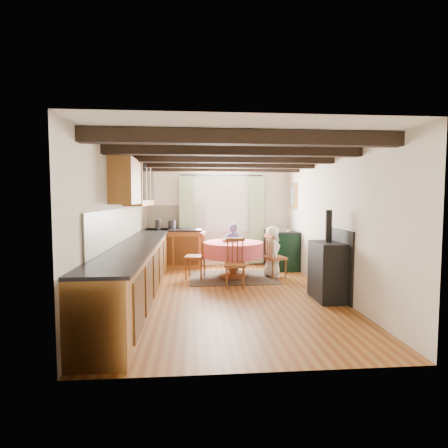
{
  "coord_description": "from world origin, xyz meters",
  "views": [
    {
      "loc": [
        -0.56,
        -5.94,
        1.64
      ],
      "look_at": [
        0.0,
        0.8,
        1.15
      ],
      "focal_mm": 28.45,
      "sensor_mm": 36.0,
      "label": 1
    }
  ],
  "objects": [
    {
      "name": "rug",
      "position": [
        0.22,
        1.25,
        0.01
      ],
      "size": [
        1.77,
        1.38,
        0.01
      ],
      "primitive_type": "cube",
      "color": "#4B4030",
      "rests_on": "floor"
    },
    {
      "name": "beam_b",
      "position": [
        0.0,
        -1.0,
        2.31
      ],
      "size": [
        3.6,
        0.16,
        0.16
      ],
      "primitive_type": "cube",
      "color": "black",
      "rests_on": "ceiling"
    },
    {
      "name": "wall_cabinet_glass",
      "position": [
        -1.63,
        1.2,
        1.95
      ],
      "size": [
        0.34,
        1.8,
        0.9
      ],
      "primitive_type": "cube",
      "color": "olive",
      "rests_on": "wall_left"
    },
    {
      "name": "wall_picture",
      "position": [
        1.77,
        2.3,
        1.7
      ],
      "size": [
        0.04,
        0.5,
        0.6
      ],
      "primitive_type": "cube",
      "color": "gold",
      "rests_on": "wall_right"
    },
    {
      "name": "wall_cabinet_solid",
      "position": [
        -1.63,
        -0.3,
        1.9
      ],
      "size": [
        0.34,
        0.9,
        0.7
      ],
      "primitive_type": "cube",
      "color": "olive",
      "rests_on": "wall_left"
    },
    {
      "name": "bowl_a",
      "position": [
        0.1,
        1.31,
        0.77
      ],
      "size": [
        0.32,
        0.32,
        0.06
      ],
      "primitive_type": "imported",
      "rotation": [
        0.0,
        0.0,
        5.6
      ],
      "color": "silver",
      "rests_on": "dining_table"
    },
    {
      "name": "wall_front",
      "position": [
        0.0,
        -2.75,
        1.2
      ],
      "size": [
        3.6,
        0.0,
        2.4
      ],
      "primitive_type": "cube",
      "color": "silver",
      "rests_on": "ground"
    },
    {
      "name": "aga_range",
      "position": [
        1.47,
        2.17,
        0.45
      ],
      "size": [
        0.63,
        0.98,
        0.9
      ],
      "primitive_type": null,
      "color": "black",
      "rests_on": "floor"
    },
    {
      "name": "cast_iron_stove",
      "position": [
        1.58,
        -0.44,
        0.73
      ],
      "size": [
        0.44,
        0.73,
        1.46
      ],
      "primitive_type": null,
      "color": "black",
      "rests_on": "floor"
    },
    {
      "name": "chair_left",
      "position": [
        -0.55,
        1.29,
        0.48
      ],
      "size": [
        0.51,
        0.5,
        0.96
      ],
      "primitive_type": null,
      "rotation": [
        0.0,
        0.0,
        -1.79
      ],
      "color": "brown",
      "rests_on": "floor"
    },
    {
      "name": "curtain_rod",
      "position": [
        0.1,
        2.65,
        2.2
      ],
      "size": [
        2.0,
        0.03,
        0.03
      ],
      "primitive_type": "cylinder",
      "rotation": [
        0.0,
        1.57,
        0.0
      ],
      "color": "black",
      "rests_on": "wall_back"
    },
    {
      "name": "beam_e",
      "position": [
        0.0,
        2.0,
        2.31
      ],
      "size": [
        3.6,
        0.16,
        0.16
      ],
      "primitive_type": "cube",
      "color": "black",
      "rests_on": "ceiling"
    },
    {
      "name": "base_cabinet_back",
      "position": [
        -1.05,
        2.45,
        0.44
      ],
      "size": [
        1.3,
        0.6,
        0.88
      ],
      "primitive_type": "cube",
      "color": "olive",
      "rests_on": "floor"
    },
    {
      "name": "worktop_back",
      "position": [
        -1.05,
        2.43,
        0.9
      ],
      "size": [
        1.3,
        0.64,
        0.04
      ],
      "primitive_type": "cube",
      "color": "black",
      "rests_on": "base_cabinet_back"
    },
    {
      "name": "curtain_right",
      "position": [
        0.95,
        2.65,
        1.1
      ],
      "size": [
        0.35,
        0.1,
        2.1
      ],
      "primitive_type": "cube",
      "color": "#9DBA86",
      "rests_on": "wall_back"
    },
    {
      "name": "splash_back",
      "position": [
        -1.0,
        2.73,
        1.2
      ],
      "size": [
        1.4,
        0.02,
        0.55
      ],
      "primitive_type": "cube",
      "color": "beige",
      "rests_on": "wall_back"
    },
    {
      "name": "cup",
      "position": [
        0.19,
        1.27,
        0.78
      ],
      "size": [
        0.09,
        0.09,
        0.08
      ],
      "primitive_type": "imported",
      "rotation": [
        0.0,
        0.0,
        3.13
      ],
      "color": "silver",
      "rests_on": "dining_table"
    },
    {
      "name": "beam_d",
      "position": [
        0.0,
        1.0,
        2.31
      ],
      "size": [
        3.6,
        0.16,
        0.16
      ],
      "primitive_type": "cube",
      "color": "black",
      "rests_on": "ceiling"
    },
    {
      "name": "chair_right",
      "position": [
        1.1,
        1.19,
        0.45
      ],
      "size": [
        0.49,
        0.48,
        0.9
      ],
      "primitive_type": null,
      "rotation": [
        0.0,
        0.0,
        1.84
      ],
      "color": "brown",
      "rests_on": "floor"
    },
    {
      "name": "wall_left",
      "position": [
        -1.8,
        0.0,
        1.2
      ],
      "size": [
        0.0,
        5.5,
        2.4
      ],
      "primitive_type": "cube",
      "color": "silver",
      "rests_on": "ground"
    },
    {
      "name": "bowl_b",
      "position": [
        0.23,
        1.31,
        0.78
      ],
      "size": [
        0.24,
        0.24,
        0.07
      ],
      "primitive_type": "imported",
      "rotation": [
        0.0,
        0.0,
        1.72
      ],
      "color": "silver",
      "rests_on": "dining_table"
    },
    {
      "name": "ceiling",
      "position": [
        0.0,
        0.0,
        2.4
      ],
      "size": [
        3.6,
        5.5,
        0.0
      ],
      "primitive_type": "cube",
      "color": "white",
      "rests_on": "ground"
    },
    {
      "name": "dining_table",
      "position": [
        0.22,
        1.25,
        0.37
      ],
      "size": [
        1.23,
        1.23,
        0.74
      ],
      "primitive_type": null,
      "color": "pink",
      "rests_on": "floor"
    },
    {
      "name": "wall_plate",
      "position": [
        1.05,
        2.72,
        1.7
      ],
      "size": [
        0.3,
        0.02,
        0.3
      ],
      "primitive_type": "cylinder",
      "rotation": [
        1.57,
        0.0,
        0.0
      ],
      "color": "silver",
      "rests_on": "wall_back"
    },
    {
      "name": "child_right",
      "position": [
        1.05,
        1.28,
        0.53
      ],
      "size": [
        0.34,
        0.52,
        1.06
      ],
      "primitive_type": "imported",
      "rotation": [
        0.0,
        0.0,
        1.57
      ],
      "color": "silver",
      "rests_on": "floor"
    },
    {
      "name": "window_frame",
      "position": [
        0.1,
        2.73,
        1.6
      ],
      "size": [
        1.34,
        0.03,
        1.54
      ],
      "primitive_type": "cube",
      "color": "white",
      "rests_on": "wall_back"
    },
    {
      "name": "worktop_left",
      "position": [
        -1.48,
        0.0,
        0.9
      ],
      "size": [
        0.64,
        5.3,
        0.04
      ],
      "primitive_type": "cube",
      "color": "black",
      "rests_on": "base_cabinet_left"
    },
    {
      "name": "chair_near",
      "position": [
        0.18,
        0.47,
        0.45
      ],
      "size": [
        0.43,
        0.45,
        0.91
      ],
      "primitive_type": null,
      "rotation": [
        0.0,
        0.0,
        -0.11
      ],
      "color": "brown",
      "rests_on": "floor"
    },
    {
      "name": "canister_tall",
      "position": [
        -1.4,
        2.38,
        1.03
      ],
      "size": [
        0.13,
        0.13,
        0.23
      ],
      "primitive_type": "cylinder",
      "color": "#262628",
      "rests_on": "worktop_back"
    },
    {
      "name": "wall_back",
      "position": [
        0.0,
        2.75,
        1.2
      ],
      "size": [
        3.6,
        0.0,
        2.4
      ],
      "primitive_type": "cube",
      "color": "silver",
      "rests_on": "ground"
    },
    {
      "name": "splash_left",
      "position": [
        -1.78,
        0.3,
        1.2
      ],
      "size": [
        0.02,
        4.5,
        0.55
      ],
      "primitive_type": "cube",
      "color": "beige",
      "rests_on": "wall_left"
    },
    {
      "name": "child_far",
      "position": [
        0.31,
        2.04,
        0.54
      ],
      "size": [
        0.44,
        0.33,
        1.07
      ],
      "primitive_type": "imported",
      "rotation": [
        0.0,
        0.0,
        2.93
      ],
      "color": "#3A365D",
      "rests_on": "floor"
    },
    {
      "name": "canister_wide",
      "position": [
        -1.09,
        2.47,
        1.02
      ],
      "size": [
        0.18,
        0.18,
        0.2
      ],
      "primitive_type": "cylinder",
      "color": "#262628",
      "rests_on": "worktop_back"
    },
    {
      "name": "floor",
      "position": [
        0.0,
        0.0,
        0.0
      ],
      "size": [
        3.6,
        5.5,
        0.0
      ],
      "primitive_type": "cube",
      "color": "brown",
      "rests_on": "ground"
    },
    {
      "name": "beam_a",
      "position": [
        0.0,
        -2.0,
        2.31
      ],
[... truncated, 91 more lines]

